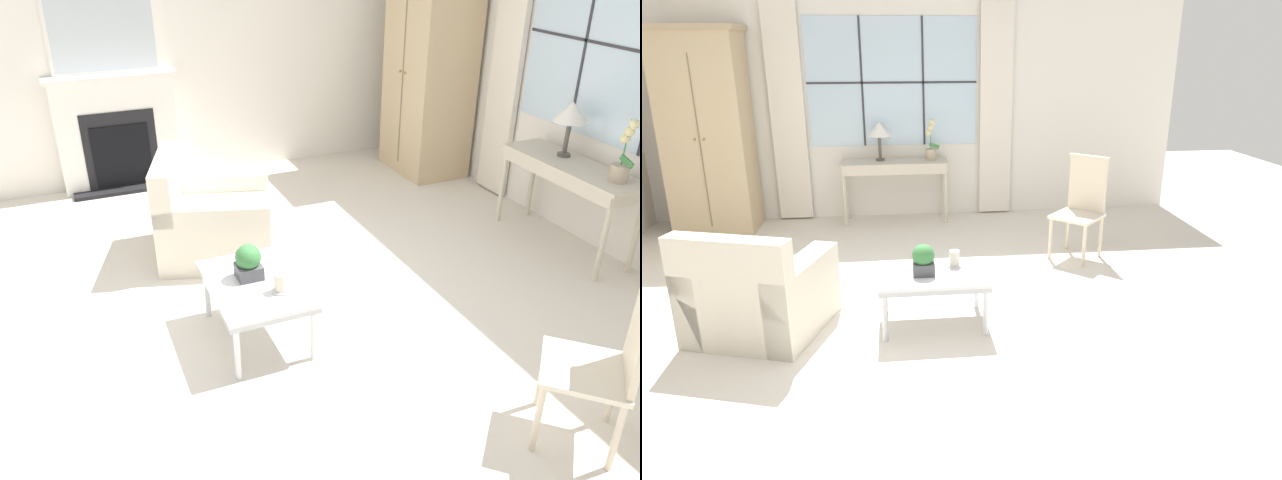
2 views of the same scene
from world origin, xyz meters
The scene contains 13 objects.
ground_plane centered at (0.00, 0.00, 0.00)m, with size 14.00×14.00×0.00m, color silver.
wall_back_windowed centered at (0.00, 3.02, 1.40)m, with size 7.20×0.14×2.80m.
wall_left centered at (-3.03, 0.60, 1.40)m, with size 0.06×7.20×2.80m, color silver.
fireplace centered at (-2.91, -0.58, 0.70)m, with size 0.34×1.28×2.09m.
armoire centered at (-2.12, 2.63, 1.16)m, with size 0.97×0.71×2.31m.
console_table centered at (-0.02, 2.73, 0.67)m, with size 1.30×0.42×0.76m.
table_lamp centered at (-0.19, 2.79, 1.13)m, with size 0.29×0.29×0.47m.
potted_orchid centered at (0.44, 2.75, 0.93)m, with size 0.18×0.14×0.50m.
armchair_upholstered centered at (-1.07, -0.09, 0.29)m, with size 1.13×1.13×0.87m.
side_chair_wooden centered at (1.89, 1.25, 0.58)m, with size 0.62×0.62×1.04m.
coffee_table centered at (0.25, -0.12, 0.39)m, with size 0.85×0.60×0.43m.
potted_plant_small centered at (0.18, -0.14, 0.55)m, with size 0.17×0.17×0.24m.
pillar_candle centered at (0.43, -0.01, 0.49)m, with size 0.12×0.12×0.14m.
Camera 1 is at (3.65, -1.12, 2.53)m, focal length 35.00 mm.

